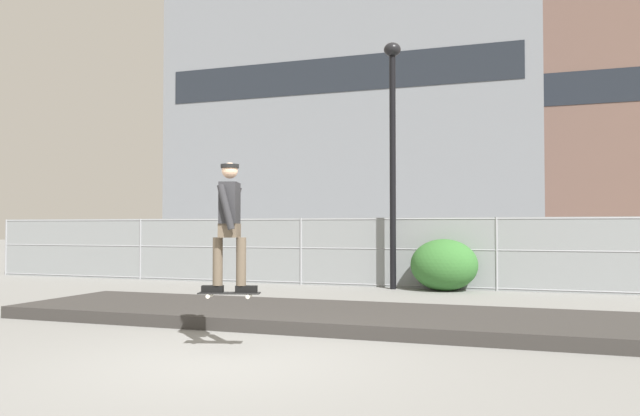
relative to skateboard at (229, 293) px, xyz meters
name	(u,v)px	position (x,y,z in m)	size (l,w,h in m)	color
ground_plane	(224,360)	(0.22, -0.54, -0.74)	(120.00, 120.00, 0.00)	slate
gravel_berm	(314,315)	(0.22, 2.69, -0.63)	(10.68, 2.83, 0.21)	#33302D
skateboard	(229,293)	(0.00, 0.00, 0.00)	(0.82, 0.41, 0.07)	black
skater	(230,219)	(0.00, 0.00, 0.97)	(0.72, 0.62, 1.70)	black
chain_fence	(394,252)	(0.22, 9.00, 0.19)	(26.34, 0.06, 1.85)	gray
street_lamp	(393,134)	(0.29, 8.58, 3.28)	(0.44, 0.44, 6.41)	black
parked_car_near	(282,249)	(-4.54, 12.74, 0.10)	(4.46, 2.07, 1.66)	navy
parked_car_mid	(479,252)	(2.11, 12.66, 0.10)	(4.55, 2.25, 1.66)	#566B4C
library_building	(361,125)	(-9.67, 42.08, 9.26)	(28.04, 14.80, 19.99)	slate
shrub_left	(444,265)	(1.60, 8.55, -0.09)	(1.68, 1.38, 1.30)	#336B2D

